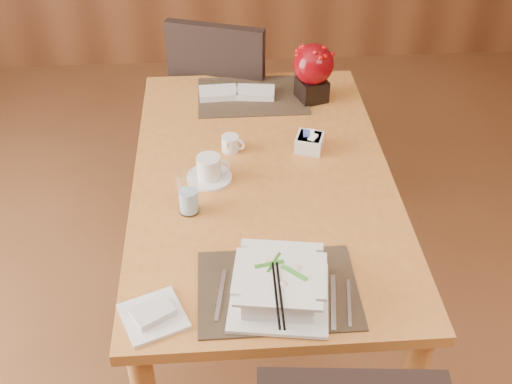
{
  "coord_description": "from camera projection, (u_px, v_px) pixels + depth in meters",
  "views": [
    {
      "loc": [
        -0.15,
        -1.19,
        2.08
      ],
      "look_at": [
        -0.04,
        0.35,
        0.87
      ],
      "focal_mm": 45.0,
      "sensor_mm": 36.0,
      "label": 1
    }
  ],
  "objects": [
    {
      "name": "bread_plate",
      "position": [
        153.0,
        316.0,
        1.72
      ],
      "size": [
        0.21,
        0.21,
        0.01
      ],
      "primitive_type": "cube",
      "rotation": [
        0.0,
        0.0,
        0.39
      ],
      "color": "silver",
      "rests_on": "dining_table"
    },
    {
      "name": "berry_decor",
      "position": [
        313.0,
        69.0,
        2.57
      ],
      "size": [
        0.16,
        0.16,
        0.24
      ],
      "rotation": [
        0.0,
        0.0,
        0.31
      ],
      "color": "black",
      "rests_on": "dining_table"
    },
    {
      "name": "coffee_cup",
      "position": [
        209.0,
        170.0,
        2.2
      ],
      "size": [
        0.16,
        0.16,
        0.09
      ],
      "rotation": [
        0.0,
        0.0,
        -0.1
      ],
      "color": "silver",
      "rests_on": "dining_table"
    },
    {
      "name": "sugar_caddy",
      "position": [
        309.0,
        143.0,
        2.35
      ],
      "size": [
        0.12,
        0.12,
        0.06
      ],
      "primitive_type": "cube",
      "rotation": [
        0.0,
        0.0,
        -0.32
      ],
      "color": "silver",
      "rests_on": "dining_table"
    },
    {
      "name": "placemat_far",
      "position": [
        252.0,
        96.0,
        2.67
      ],
      "size": [
        0.45,
        0.33,
        0.01
      ],
      "primitive_type": "cube",
      "color": "black",
      "rests_on": "dining_table"
    },
    {
      "name": "napkins_far",
      "position": [
        240.0,
        93.0,
        2.66
      ],
      "size": [
        0.32,
        0.13,
        0.03
      ],
      "primitive_type": null,
      "rotation": [
        0.0,
        0.0,
        -0.05
      ],
      "color": "silver",
      "rests_on": "dining_table"
    },
    {
      "name": "far_chair",
      "position": [
        225.0,
        100.0,
        3.04
      ],
      "size": [
        0.58,
        0.58,
        0.98
      ],
      "rotation": [
        0.0,
        0.0,
        2.81
      ],
      "color": "black",
      "rests_on": "ground"
    },
    {
      "name": "placemat_near",
      "position": [
        278.0,
        289.0,
        1.8
      ],
      "size": [
        0.45,
        0.33,
        0.01
      ],
      "primitive_type": "cube",
      "color": "black",
      "rests_on": "dining_table"
    },
    {
      "name": "creamer_jug",
      "position": [
        230.0,
        143.0,
        2.34
      ],
      "size": [
        0.11,
        0.11,
        0.06
      ],
      "primitive_type": null,
      "rotation": [
        0.0,
        0.0,
        -0.41
      ],
      "color": "silver",
      "rests_on": "dining_table"
    },
    {
      "name": "soup_setting",
      "position": [
        280.0,
        287.0,
        1.74
      ],
      "size": [
        0.31,
        0.31,
        0.11
      ],
      "rotation": [
        0.0,
        0.0,
        -0.15
      ],
      "color": "silver",
      "rests_on": "dining_table"
    },
    {
      "name": "dining_table",
      "position": [
        263.0,
        196.0,
        2.3
      ],
      "size": [
        0.9,
        1.5,
        0.75
      ],
      "color": "#C07835",
      "rests_on": "ground"
    },
    {
      "name": "water_glass",
      "position": [
        188.0,
        193.0,
        2.03
      ],
      "size": [
        0.09,
        0.09,
        0.15
      ],
      "primitive_type": "cylinder",
      "rotation": [
        0.0,
        0.0,
        -0.37
      ],
      "color": "white",
      "rests_on": "dining_table"
    }
  ]
}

